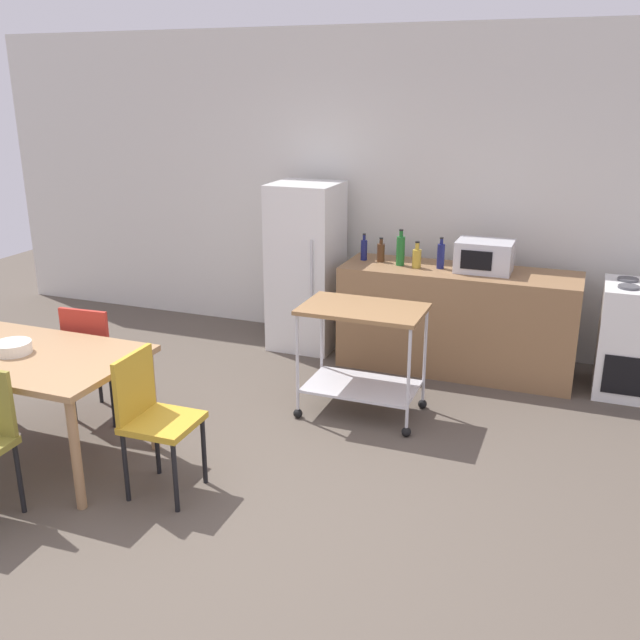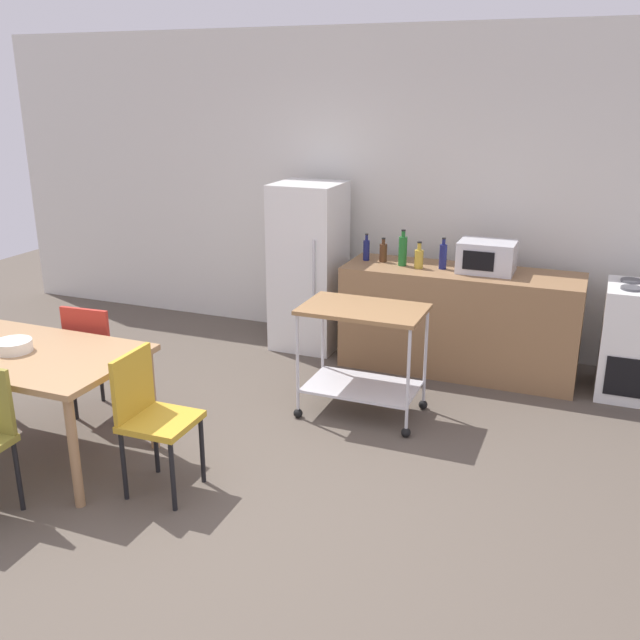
% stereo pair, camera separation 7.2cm
% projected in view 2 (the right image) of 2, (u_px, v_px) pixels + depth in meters
% --- Properties ---
extents(ground_plane, '(12.00, 12.00, 0.00)m').
position_uv_depth(ground_plane, '(221.00, 499.00, 4.31)').
color(ground_plane, brown).
extents(back_wall, '(8.40, 0.12, 2.90)m').
position_uv_depth(back_wall, '(383.00, 190.00, 6.67)').
color(back_wall, silver).
rests_on(back_wall, ground_plane).
extents(kitchen_counter, '(2.00, 0.64, 0.90)m').
position_uv_depth(kitchen_counter, '(459.00, 321.00, 6.14)').
color(kitchen_counter, olive).
rests_on(kitchen_counter, ground_plane).
extents(dining_table, '(1.50, 0.90, 0.75)m').
position_uv_depth(dining_table, '(24.00, 363.00, 4.63)').
color(dining_table, '#A37A51').
rests_on(dining_table, ground_plane).
extents(chair_red, '(0.43, 0.43, 0.89)m').
position_uv_depth(chair_red, '(98.00, 352.00, 5.23)').
color(chair_red, '#B72D23').
rests_on(chair_red, ground_plane).
extents(chair_mustard, '(0.41, 0.41, 0.89)m').
position_uv_depth(chair_mustard, '(151.00, 413.00, 4.28)').
color(chair_mustard, gold).
rests_on(chair_mustard, ground_plane).
extents(refrigerator, '(0.60, 0.63, 1.55)m').
position_uv_depth(refrigerator, '(309.00, 266.00, 6.64)').
color(refrigerator, white).
rests_on(refrigerator, ground_plane).
extents(kitchen_cart, '(0.91, 0.57, 0.85)m').
position_uv_depth(kitchen_cart, '(363.00, 343.00, 5.27)').
color(kitchen_cart, olive).
rests_on(kitchen_cart, ground_plane).
extents(bottle_olive_oil, '(0.06, 0.06, 0.24)m').
position_uv_depth(bottle_olive_oil, '(366.00, 249.00, 6.32)').
color(bottle_olive_oil, navy).
rests_on(bottle_olive_oil, kitchen_counter).
extents(bottle_sparkling_water, '(0.07, 0.07, 0.22)m').
position_uv_depth(bottle_sparkling_water, '(383.00, 252.00, 6.26)').
color(bottle_sparkling_water, '#4C2D19').
rests_on(bottle_sparkling_water, kitchen_counter).
extents(bottle_sesame_oil, '(0.07, 0.07, 0.31)m').
position_uv_depth(bottle_sesame_oil, '(403.00, 250.00, 6.12)').
color(bottle_sesame_oil, '#1E6628').
rests_on(bottle_sesame_oil, kitchen_counter).
extents(bottle_hot_sauce, '(0.08, 0.08, 0.23)m').
position_uv_depth(bottle_hot_sauce, '(419.00, 258.00, 6.05)').
color(bottle_hot_sauce, gold).
rests_on(bottle_hot_sauce, kitchen_counter).
extents(bottle_wine, '(0.06, 0.06, 0.27)m').
position_uv_depth(bottle_wine, '(443.00, 256.00, 6.02)').
color(bottle_wine, navy).
rests_on(bottle_wine, kitchen_counter).
extents(microwave, '(0.46, 0.35, 0.26)m').
position_uv_depth(microwave, '(487.00, 257.00, 5.91)').
color(microwave, silver).
rests_on(microwave, kitchen_counter).
extents(fruit_bowl, '(0.24, 0.24, 0.08)m').
position_uv_depth(fruit_bowl, '(13.00, 346.00, 4.59)').
color(fruit_bowl, white).
rests_on(fruit_bowl, dining_table).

